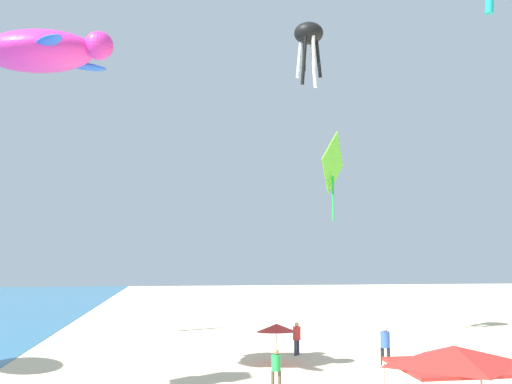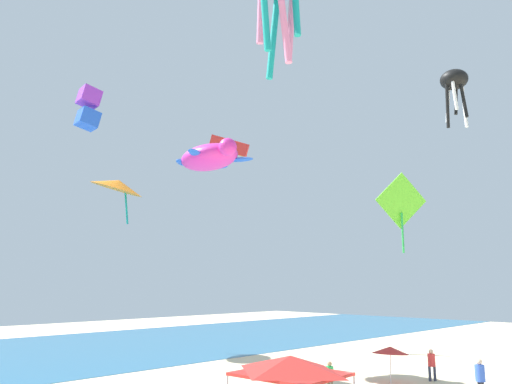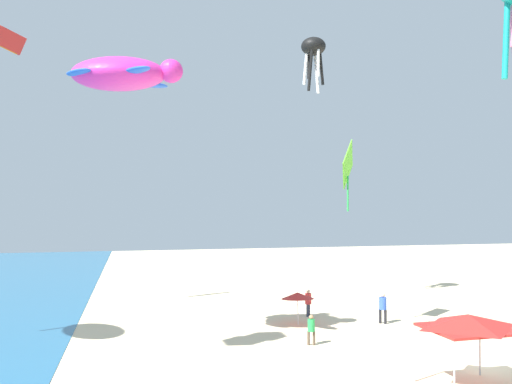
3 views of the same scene
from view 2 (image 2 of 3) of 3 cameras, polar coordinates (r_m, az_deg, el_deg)
ocean_strip at (r=43.97m, az=-24.98°, el=-16.40°), size 120.00×25.41×0.02m
canopy_tent at (r=17.70m, az=3.95°, el=-19.10°), size 3.02×3.41×2.98m
beach_umbrella at (r=29.95m, az=15.00°, el=-16.96°), size 2.01×1.99×2.00m
person_beachcomber at (r=26.48m, az=8.38°, el=-19.87°), size 0.37×0.41×1.57m
person_by_tent at (r=27.05m, az=24.10°, el=-18.53°), size 0.45×0.45×1.88m
person_far_stroller at (r=31.28m, az=19.31°, el=-17.77°), size 0.41×0.41×1.72m
kite_turtle_magenta at (r=33.96m, az=-5.23°, el=3.96°), size 5.25×5.78×2.13m
kite_octopus_black at (r=35.44m, az=21.58°, el=11.47°), size 1.74×1.74×3.85m
kite_parafoil_red at (r=46.57m, az=-3.10°, el=5.26°), size 1.77×3.88×2.45m
kite_delta_orange at (r=43.79m, az=-15.42°, el=0.78°), size 6.19×6.21×4.13m
kite_box_purple at (r=38.07m, az=-18.49°, el=9.01°), size 1.69×1.49×3.06m
kite_diamond_lime at (r=26.90m, az=16.15°, el=-1.25°), size 2.49×1.56×4.12m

